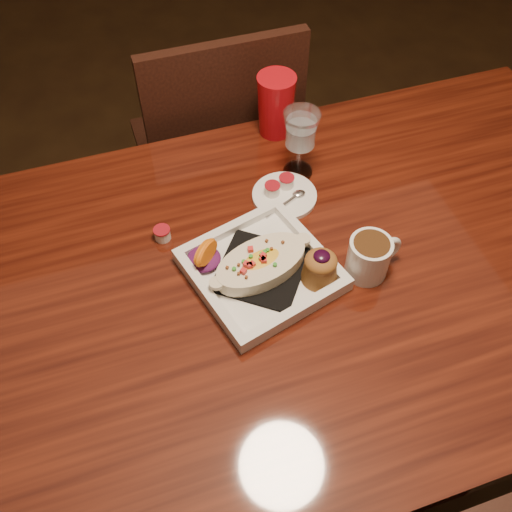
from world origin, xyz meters
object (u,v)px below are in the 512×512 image
object	(u,v)px
table	(300,299)
coffee_mug	(370,256)
chair_far	(218,154)
goblet	(301,133)
saucer	(283,194)
plate	(268,267)
red_tumbler	(276,105)

from	to	relation	value
table	coffee_mug	world-z (taller)	coffee_mug
chair_far	goblet	world-z (taller)	chair_far
goblet	saucer	xyz separation A→B (m)	(-0.06, -0.06, -0.10)
plate	goblet	xyz separation A→B (m)	(0.15, 0.24, 0.08)
table	plate	world-z (taller)	plate
saucer	chair_far	bearing A→B (deg)	94.00
goblet	table	bearing A→B (deg)	-108.89
goblet	coffee_mug	bearing A→B (deg)	-84.44
coffee_mug	goblet	bearing A→B (deg)	87.02
table	red_tumbler	distance (m)	0.44
chair_far	plate	world-z (taller)	chair_far
table	goblet	bearing A→B (deg)	71.11
table	chair_far	xyz separation A→B (m)	(-0.00, 0.63, -0.15)
table	chair_far	size ratio (longest dim) A/B	1.61
chair_far	saucer	world-z (taller)	chair_far
table	red_tumbler	size ratio (longest dim) A/B	10.31
red_tumbler	saucer	bearing A→B (deg)	-105.07
coffee_mug	red_tumbler	xyz separation A→B (m)	(-0.03, 0.44, 0.03)
chair_far	coffee_mug	bearing A→B (deg)	99.79
table	plate	distance (m)	0.14
chair_far	saucer	xyz separation A→B (m)	(0.03, -0.44, 0.25)
coffee_mug	red_tumbler	bearing A→B (deg)	85.22
chair_far	red_tumbler	world-z (taller)	chair_far
table	plate	bearing A→B (deg)	169.79
saucer	red_tumbler	bearing A→B (deg)	74.93
plate	coffee_mug	distance (m)	0.19
chair_far	saucer	bearing A→B (deg)	94.00
saucer	red_tumbler	distance (m)	0.22
chair_far	coffee_mug	world-z (taller)	chair_far
goblet	chair_far	bearing A→B (deg)	102.98
plate	saucer	bearing A→B (deg)	46.64
red_tumbler	chair_far	bearing A→B (deg)	110.59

